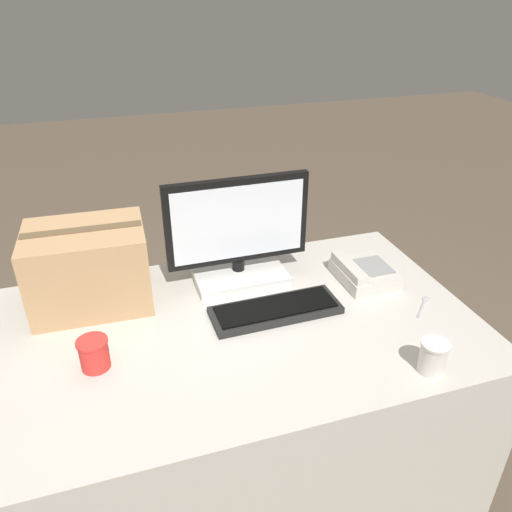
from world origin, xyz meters
TOP-DOWN VIEW (x-y plane):
  - ground_plane at (0.00, 0.00)m, footprint 12.00×12.00m
  - office_desk at (0.00, 0.00)m, footprint 1.80×0.90m
  - monitor at (0.23, 0.27)m, footprint 0.50×0.24m
  - keyboard at (0.28, 0.02)m, footprint 0.42×0.16m
  - desk_phone at (0.65, 0.12)m, footprint 0.19×0.22m
  - paper_cup_left at (-0.28, -0.07)m, footprint 0.09×0.09m
  - paper_cup_right at (0.60, -0.37)m, footprint 0.08×0.08m
  - spoon at (0.77, -0.08)m, footprint 0.11×0.11m
  - cardboard_box at (-0.28, 0.27)m, footprint 0.38×0.29m

SIDE VIEW (x-z plane):
  - ground_plane at x=0.00m, z-range 0.00..0.00m
  - office_desk at x=0.00m, z-range 0.00..0.72m
  - spoon at x=0.77m, z-range 0.72..0.73m
  - keyboard at x=0.28m, z-range 0.72..0.75m
  - desk_phone at x=0.65m, z-range 0.72..0.79m
  - paper_cup_left at x=-0.28m, z-range 0.73..0.82m
  - paper_cup_right at x=0.60m, z-range 0.73..0.82m
  - cardboard_box at x=-0.28m, z-range 0.72..0.99m
  - monitor at x=0.23m, z-range 0.69..1.07m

